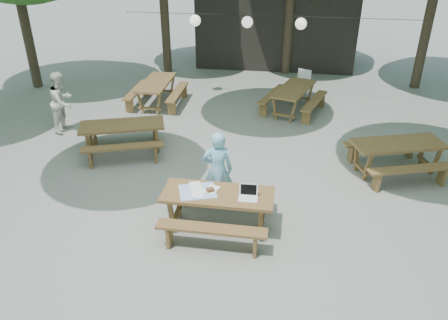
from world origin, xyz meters
The scene contains 13 objects.
ground centered at (0.00, 0.00, 0.00)m, with size 80.00×80.00×0.00m, color slate.
pavilion centered at (0.50, 10.50, 1.40)m, with size 6.00×3.00×2.80m, color black.
main_picnic_table centered at (0.09, -0.99, 0.39)m, with size 2.00×1.58×0.75m.
picnic_table_nw centered at (-2.71, 1.67, 0.39)m, with size 2.32×2.12×0.75m.
picnic_table_ne centered at (3.68, 1.66, 0.39)m, with size 2.30×2.09×0.75m.
picnic_table_far_w centered at (-2.85, 4.95, 0.39)m, with size 1.61×2.01×0.75m.
picnic_table_far_e centered at (1.34, 5.02, 0.39)m, with size 2.08×2.29×0.75m.
woman centered at (-0.04, -0.26, 0.80)m, with size 0.59×0.38×1.61m, color #74B3D3.
second_person centered at (-4.75, 2.70, 0.81)m, with size 0.79×0.62×1.63m, color silver.
plastic_chair centered at (1.58, 6.29, 0.26)m, with size 0.58×0.58×0.90m.
laptop centered at (0.64, -1.05, 0.81)m, with size 0.34×0.27×0.24m.
tabletop_clutter centered at (-0.23, -0.98, 0.76)m, with size 0.79×0.73×0.08m.
paper_lanterns centered at (-0.19, 6.00, 2.40)m, with size 9.00×0.34×0.38m.
Camera 1 is at (1.23, -7.47, 4.96)m, focal length 35.00 mm.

